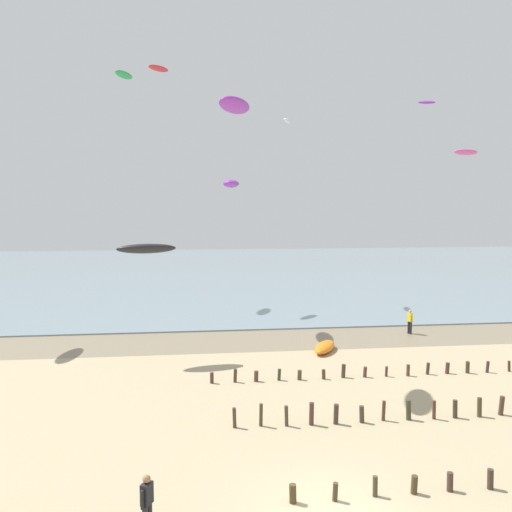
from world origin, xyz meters
name	(u,v)px	position (x,y,z in m)	size (l,w,h in m)	color
wet_sand_strip	(254,340)	(0.00, 20.05, 0.00)	(120.00, 5.62, 0.01)	#84755B
sea	(223,271)	(0.00, 57.86, 0.05)	(160.00, 70.00, 0.10)	gray
groyne_near	(483,480)	(5.09, 0.71, 0.31)	(12.79, 0.34, 0.71)	#473A22
groyne_mid	(432,409)	(5.97, 6.24, 0.41)	(15.82, 0.36, 0.96)	#483729
groyne_far	(361,372)	(4.73, 11.85, 0.30)	(16.29, 0.36, 0.72)	#4B312B
person_mid_beach	(147,503)	(-5.28, -0.39, 0.92)	(0.36, 0.52, 1.71)	#232328
person_by_waterline	(410,321)	(11.07, 20.61, 0.92)	(0.32, 0.55, 1.71)	#232328
grounded_kite	(325,347)	(4.02, 16.88, 0.28)	(2.83, 1.02, 0.57)	orange
kite_aloft_0	(124,75)	(-10.10, 36.07, 20.83)	(2.92, 0.93, 0.47)	green
kite_aloft_1	(158,68)	(-6.83, 33.48, 20.84)	(2.25, 0.72, 0.36)	red
kite_aloft_2	(466,152)	(18.37, 27.38, 13.37)	(2.58, 0.82, 0.41)	#E54C99
kite_aloft_4	(427,102)	(20.69, 40.29, 19.87)	(1.90, 0.61, 0.30)	purple
kite_aloft_5	(235,105)	(-1.80, 12.96, 14.04)	(3.44, 1.10, 0.55)	purple
kite_aloft_6	(146,249)	(-6.66, 16.53, 6.51)	(3.39, 1.09, 0.54)	black
kite_aloft_9	(231,184)	(-1.25, 23.65, 10.54)	(3.46, 1.11, 0.55)	purple
kite_aloft_10	(287,121)	(4.68, 34.33, 16.71)	(2.08, 0.67, 0.33)	white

